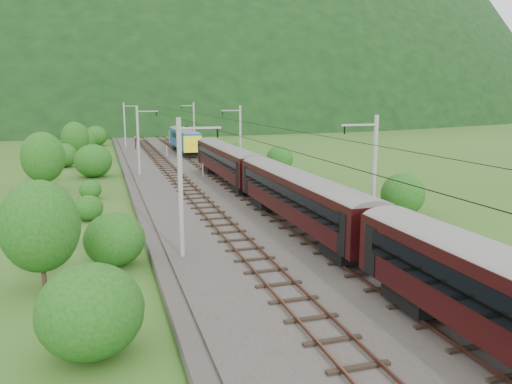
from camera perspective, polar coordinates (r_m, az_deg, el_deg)
name	(u,v)px	position (r m, az deg, el deg)	size (l,w,h in m)	color
ground	(282,251)	(31.15, 3.03, -6.78)	(600.00, 600.00, 0.00)	#345319
railbed	(239,213)	(40.30, -1.90, -2.44)	(14.00, 220.00, 0.30)	#38332D
track_left	(210,213)	(39.70, -5.25, -2.36)	(2.40, 220.00, 0.27)	brown
track_right	(268,209)	(40.93, 1.34, -1.91)	(2.40, 220.00, 0.27)	brown
catenary_left	(139,139)	(60.17, -13.25, 5.91)	(2.54, 192.28, 8.00)	gray
catenary_right	(240,137)	(62.24, -1.87, 6.36)	(2.54, 192.28, 8.00)	gray
overhead_wires	(239,127)	(39.28, -1.97, 7.47)	(4.83, 198.00, 0.03)	black
mountain_main	(119,113)	(288.15, -15.38, 8.68)	(504.00, 360.00, 244.00)	black
train	(381,227)	(24.99, 14.12, -3.90)	(2.67, 128.51, 4.63)	black
hazard_post_near	(167,151)	(78.80, -10.16, 4.65)	(0.16, 0.16, 1.54)	red
hazard_post_far	(203,170)	(57.74, -6.09, 2.49)	(0.16, 0.16, 1.50)	red
signal	(135,142)	(90.11, -13.63, 5.61)	(0.24, 0.24, 2.16)	black
vegetation_left	(70,174)	(49.44, -20.47, 1.98)	(10.04, 147.74, 6.34)	#144713
vegetation_right	(346,183)	(47.85, 10.22, 1.07)	(4.90, 94.81, 3.13)	#144713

